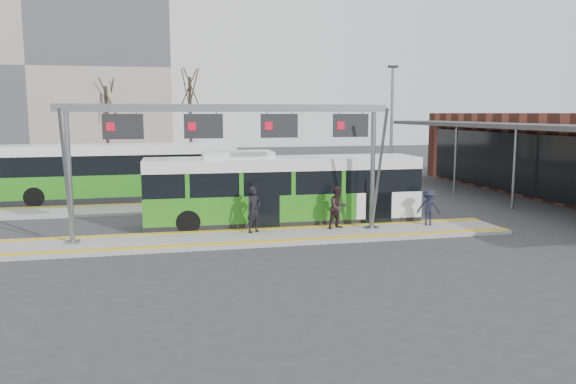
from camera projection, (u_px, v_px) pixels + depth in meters
name	position (u px, v px, depth m)	size (l,w,h in m)	color
ground	(244.00, 240.00, 22.36)	(120.00, 120.00, 0.00)	#2D2D30
platform_main	(244.00, 238.00, 22.35)	(22.00, 3.00, 0.15)	gray
platform_second	(146.00, 209.00, 29.19)	(20.00, 3.00, 0.15)	gray
tactile_main	(244.00, 236.00, 22.34)	(22.00, 2.65, 0.02)	gold
tactile_second	(146.00, 203.00, 30.29)	(20.00, 0.35, 0.02)	gold
gantry	(233.00, 131.00, 21.93)	(13.00, 1.68, 5.20)	slate
apartment_block	(39.00, 68.00, 52.74)	(24.50, 12.50, 18.40)	#A49789
hero_bus	(282.00, 191.00, 25.18)	(12.25, 2.84, 3.35)	black
bg_bus_green	(122.00, 173.00, 32.24)	(13.02, 3.17, 3.23)	black
bg_bus_blue	(2.00, 174.00, 33.07)	(11.16, 2.58, 2.91)	black
passenger_a	(254.00, 209.00, 22.91)	(0.69, 0.45, 1.89)	black
passenger_b	(338.00, 207.00, 23.70)	(0.87, 0.68, 1.80)	black
passenger_c	(429.00, 208.00, 24.40)	(1.00, 0.58, 1.55)	#1B1D30
tree_left	(106.00, 98.00, 48.79)	(1.40, 1.40, 8.29)	#382B21
tree_mid	(190.00, 90.00, 51.34)	(1.40, 1.40, 9.37)	#382B21
lamp_east	(391.00, 132.00, 30.34)	(0.50, 0.25, 7.51)	slate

